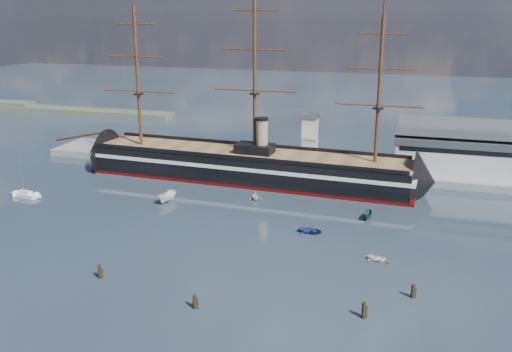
# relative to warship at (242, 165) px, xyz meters

# --- Properties ---
(ground) EXTENTS (600.00, 600.00, 0.00)m
(ground) POSITION_rel_warship_xyz_m (13.09, -20.00, -4.04)
(ground) COLOR #222D35
(ground) RESTS_ON ground
(quay) EXTENTS (180.00, 18.00, 2.00)m
(quay) POSITION_rel_warship_xyz_m (23.09, 16.00, -4.04)
(quay) COLOR slate
(quay) RESTS_ON ground
(quay_tower) EXTENTS (5.00, 5.00, 15.00)m
(quay_tower) POSITION_rel_warship_xyz_m (16.09, 13.00, 5.72)
(quay_tower) COLOR silver
(quay_tower) RESTS_ON ground
(shoreline) EXTENTS (120.00, 10.00, 4.00)m
(shoreline) POSITION_rel_warship_xyz_m (-126.14, 75.00, -2.59)
(shoreline) COLOR #3F4C38
(shoreline) RESTS_ON ground
(warship) EXTENTS (113.25, 20.47, 53.94)m
(warship) POSITION_rel_warship_xyz_m (0.00, 0.00, 0.00)
(warship) COLOR black
(warship) RESTS_ON ground
(sailboat) EXTENTS (7.31, 3.55, 11.25)m
(sailboat) POSITION_rel_warship_xyz_m (-46.89, -30.18, -3.32)
(sailboat) COLOR white
(sailboat) RESTS_ON ground
(motorboat_a) EXTENTS (8.00, 3.93, 3.07)m
(motorboat_a) POSITION_rel_warship_xyz_m (-11.19, -23.55, -4.04)
(motorboat_a) COLOR white
(motorboat_a) RESTS_ON ground
(motorboat_b) EXTENTS (1.44, 3.27, 1.50)m
(motorboat_b) POSITION_rel_warship_xyz_m (26.11, -32.90, -4.04)
(motorboat_b) COLOR navy
(motorboat_b) RESTS_ON ground
(motorboat_c) EXTENTS (5.44, 2.19, 2.14)m
(motorboat_c) POSITION_rel_warship_xyz_m (36.68, -21.19, -4.04)
(motorboat_c) COLOR #1D4A36
(motorboat_c) RESTS_ON ground
(motorboat_d) EXTENTS (6.30, 5.00, 2.13)m
(motorboat_d) POSITION_rel_warship_xyz_m (8.74, -15.72, -4.04)
(motorboat_d) COLOR white
(motorboat_d) RESTS_ON ground
(motorboat_e) EXTENTS (2.25, 3.10, 1.35)m
(motorboat_e) POSITION_rel_warship_xyz_m (41.22, -42.87, -4.04)
(motorboat_e) COLOR silver
(motorboat_e) RESTS_ON ground
(piling_near_left) EXTENTS (0.64, 0.64, 3.21)m
(piling_near_left) POSITION_rel_warship_xyz_m (-4.74, -64.18, -4.04)
(piling_near_left) COLOR black
(piling_near_left) RESTS_ON ground
(piling_near_mid) EXTENTS (0.64, 0.64, 3.10)m
(piling_near_mid) POSITION_rel_warship_xyz_m (15.22, -69.06, -4.04)
(piling_near_mid) COLOR black
(piling_near_mid) RESTS_ON ground
(piling_near_right) EXTENTS (0.64, 0.64, 3.38)m
(piling_near_right) POSITION_rel_warship_xyz_m (40.82, -64.23, -4.04)
(piling_near_right) COLOR black
(piling_near_right) RESTS_ON ground
(piling_far_right) EXTENTS (0.64, 0.64, 3.05)m
(piling_far_right) POSITION_rel_warship_xyz_m (47.70, -55.47, -4.04)
(piling_far_right) COLOR black
(piling_far_right) RESTS_ON ground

